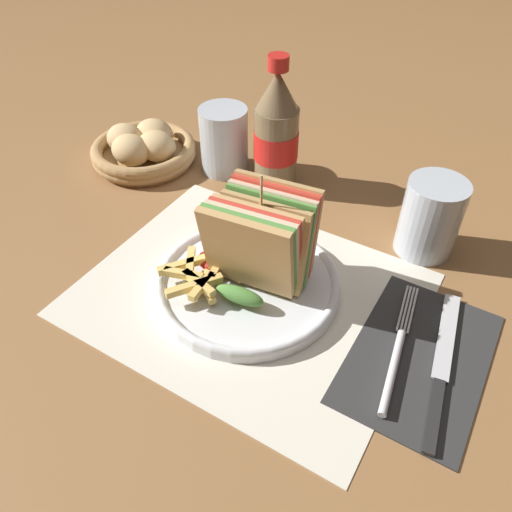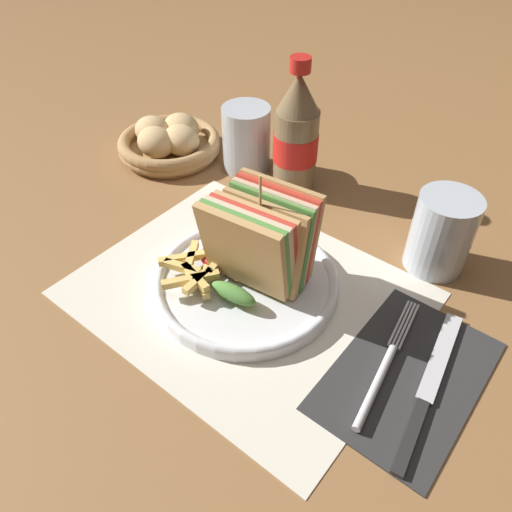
{
  "view_description": "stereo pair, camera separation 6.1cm",
  "coord_description": "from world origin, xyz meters",
  "px_view_note": "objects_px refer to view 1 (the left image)",
  "views": [
    {
      "loc": [
        0.25,
        -0.39,
        0.45
      ],
      "look_at": [
        0.01,
        -0.01,
        0.04
      ],
      "focal_mm": 35.0,
      "sensor_mm": 36.0,
      "label": 1
    },
    {
      "loc": [
        0.3,
        -0.36,
        0.45
      ],
      "look_at": [
        0.01,
        -0.01,
        0.04
      ],
      "focal_mm": 35.0,
      "sensor_mm": 36.0,
      "label": 2
    }
  ],
  "objects_px": {
    "plate_main": "(248,283)",
    "glass_far": "(224,140)",
    "bread_basket": "(143,149)",
    "knife": "(442,366)",
    "coke_bottle_near": "(276,134)",
    "glass_near": "(429,222)",
    "fork": "(396,357)",
    "club_sandwich": "(261,241)"
  },
  "relations": [
    {
      "from": "club_sandwich",
      "to": "fork",
      "type": "distance_m",
      "value": 0.2
    },
    {
      "from": "fork",
      "to": "glass_near",
      "type": "distance_m",
      "value": 0.21
    },
    {
      "from": "knife",
      "to": "bread_basket",
      "type": "bearing_deg",
      "value": 154.72
    },
    {
      "from": "glass_far",
      "to": "bread_basket",
      "type": "xyz_separation_m",
      "value": [
        -0.13,
        -0.05,
        -0.03
      ]
    },
    {
      "from": "knife",
      "to": "plate_main",
      "type": "bearing_deg",
      "value": 172.16
    },
    {
      "from": "club_sandwich",
      "to": "knife",
      "type": "height_order",
      "value": "club_sandwich"
    },
    {
      "from": "plate_main",
      "to": "coke_bottle_near",
      "type": "height_order",
      "value": "coke_bottle_near"
    },
    {
      "from": "plate_main",
      "to": "coke_bottle_near",
      "type": "distance_m",
      "value": 0.25
    },
    {
      "from": "fork",
      "to": "coke_bottle_near",
      "type": "bearing_deg",
      "value": 131.47
    },
    {
      "from": "fork",
      "to": "glass_far",
      "type": "distance_m",
      "value": 0.44
    },
    {
      "from": "plate_main",
      "to": "bread_basket",
      "type": "relative_size",
      "value": 1.33
    },
    {
      "from": "glass_near",
      "to": "bread_basket",
      "type": "xyz_separation_m",
      "value": [
        -0.47,
        -0.02,
        -0.02
      ]
    },
    {
      "from": "fork",
      "to": "coke_bottle_near",
      "type": "relative_size",
      "value": 0.92
    },
    {
      "from": "plate_main",
      "to": "bread_basket",
      "type": "distance_m",
      "value": 0.35
    },
    {
      "from": "plate_main",
      "to": "coke_bottle_near",
      "type": "bearing_deg",
      "value": 111.26
    },
    {
      "from": "plate_main",
      "to": "bread_basket",
      "type": "bearing_deg",
      "value": 151.64
    },
    {
      "from": "club_sandwich",
      "to": "bread_basket",
      "type": "bearing_deg",
      "value": 154.43
    },
    {
      "from": "coke_bottle_near",
      "to": "knife",
      "type": "bearing_deg",
      "value": -33.67
    },
    {
      "from": "club_sandwich",
      "to": "bread_basket",
      "type": "relative_size",
      "value": 0.85
    },
    {
      "from": "plate_main",
      "to": "bread_basket",
      "type": "xyz_separation_m",
      "value": [
        -0.31,
        0.17,
        0.01
      ]
    },
    {
      "from": "plate_main",
      "to": "glass_far",
      "type": "bearing_deg",
      "value": 129.36
    },
    {
      "from": "fork",
      "to": "bread_basket",
      "type": "bearing_deg",
      "value": 151.74
    },
    {
      "from": "coke_bottle_near",
      "to": "glass_far",
      "type": "bearing_deg",
      "value": -175.9
    },
    {
      "from": "fork",
      "to": "glass_near",
      "type": "relative_size",
      "value": 1.77
    },
    {
      "from": "knife",
      "to": "glass_far",
      "type": "bearing_deg",
      "value": 144.28
    },
    {
      "from": "glass_far",
      "to": "bread_basket",
      "type": "distance_m",
      "value": 0.14
    },
    {
      "from": "club_sandwich",
      "to": "coke_bottle_near",
      "type": "height_order",
      "value": "coke_bottle_near"
    },
    {
      "from": "fork",
      "to": "glass_near",
      "type": "height_order",
      "value": "glass_near"
    },
    {
      "from": "fork",
      "to": "glass_far",
      "type": "relative_size",
      "value": 1.77
    },
    {
      "from": "knife",
      "to": "glass_far",
      "type": "relative_size",
      "value": 2.04
    },
    {
      "from": "glass_near",
      "to": "fork",
      "type": "bearing_deg",
      "value": -80.89
    },
    {
      "from": "fork",
      "to": "knife",
      "type": "distance_m",
      "value": 0.05
    },
    {
      "from": "fork",
      "to": "knife",
      "type": "xyz_separation_m",
      "value": [
        0.05,
        0.02,
        -0.0
      ]
    },
    {
      "from": "fork",
      "to": "club_sandwich",
      "type": "bearing_deg",
      "value": 163.4
    },
    {
      "from": "plate_main",
      "to": "knife",
      "type": "distance_m",
      "value": 0.24
    },
    {
      "from": "plate_main",
      "to": "fork",
      "type": "height_order",
      "value": "plate_main"
    },
    {
      "from": "fork",
      "to": "glass_far",
      "type": "height_order",
      "value": "glass_far"
    },
    {
      "from": "coke_bottle_near",
      "to": "glass_far",
      "type": "xyz_separation_m",
      "value": [
        -0.09,
        -0.01,
        -0.03
      ]
    },
    {
      "from": "coke_bottle_near",
      "to": "club_sandwich",
      "type": "bearing_deg",
      "value": -65.21
    },
    {
      "from": "knife",
      "to": "glass_far",
      "type": "distance_m",
      "value": 0.47
    },
    {
      "from": "bread_basket",
      "to": "plate_main",
      "type": "bearing_deg",
      "value": -28.36
    },
    {
      "from": "club_sandwich",
      "to": "coke_bottle_near",
      "type": "distance_m",
      "value": 0.23
    }
  ]
}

